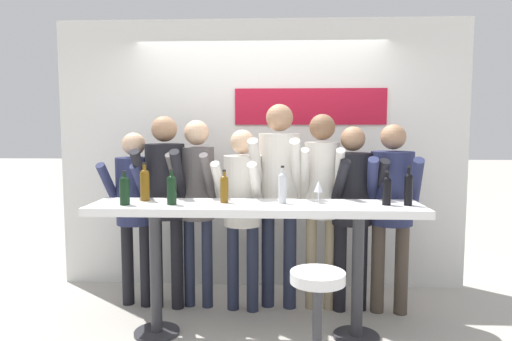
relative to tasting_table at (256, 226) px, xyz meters
name	(u,v)px	position (x,y,z in m)	size (l,w,h in m)	color
ground_plane	(256,336)	(0.00, 0.00, -0.89)	(40.00, 40.00, 0.00)	#B2ADA3
back_wall	(262,154)	(0.00, 1.22, 0.48)	(4.14, 0.12, 2.72)	silver
tasting_table	(256,226)	(0.00, 0.00, 0.00)	(2.54, 0.53, 1.05)	white
bar_stool	(317,312)	(0.42, -0.69, -0.39)	(0.36, 0.36, 0.75)	#333338
person_far_left	(135,199)	(-1.13, 0.57, 0.10)	(0.46, 0.56, 1.59)	black
person_left	(165,190)	(-0.83, 0.52, 0.20)	(0.42, 0.54, 1.74)	black
person_center_left	(197,191)	(-0.55, 0.57, 0.19)	(0.40, 0.53, 1.70)	#23283D
person_center	(242,199)	(-0.14, 0.50, 0.12)	(0.45, 0.56, 1.62)	#23283D
person_center_right	(279,182)	(0.18, 0.59, 0.27)	(0.49, 0.61, 1.85)	#23283D
person_right	(321,187)	(0.56, 0.56, 0.23)	(0.39, 0.53, 1.76)	gray
person_far_right	(352,198)	(0.83, 0.54, 0.14)	(0.48, 0.58, 1.65)	black
person_rightmost	(392,198)	(1.16, 0.50, 0.15)	(0.49, 0.58, 1.67)	#473D33
wine_bottle_0	(408,188)	(1.15, -0.02, 0.30)	(0.06, 0.06, 0.30)	black
wine_bottle_1	(387,189)	(0.99, -0.01, 0.29)	(0.06, 0.06, 0.26)	black
wine_bottle_2	(125,189)	(-0.99, -0.09, 0.29)	(0.08, 0.08, 0.26)	black
wine_bottle_3	(224,188)	(-0.24, 0.04, 0.29)	(0.06, 0.06, 0.26)	brown
wine_bottle_4	(282,186)	(0.21, 0.03, 0.30)	(0.06, 0.06, 0.29)	#B7BCC1
wine_bottle_5	(145,183)	(-0.89, 0.11, 0.31)	(0.08, 0.08, 0.31)	brown
wine_bottle_6	(172,188)	(-0.64, -0.06, 0.30)	(0.07, 0.07, 0.27)	black
wine_glass_0	(319,187)	(0.49, 0.06, 0.29)	(0.07, 0.07, 0.18)	silver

